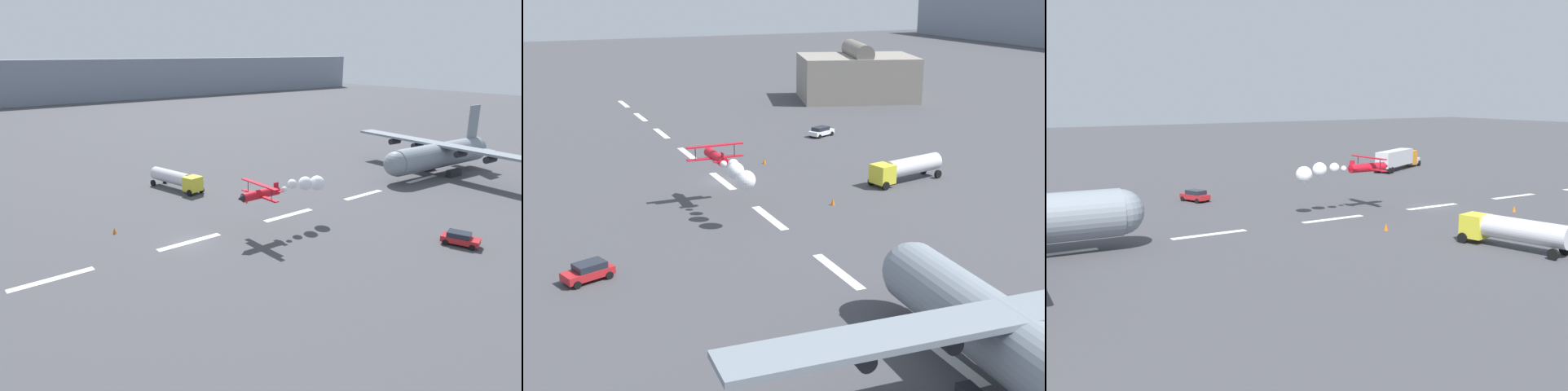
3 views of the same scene
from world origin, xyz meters
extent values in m
plane|color=#424247|center=(0.00, 0.00, 0.00)|extent=(440.00, 440.00, 0.00)
cube|color=white|center=(-60.23, 0.00, 0.01)|extent=(8.00, 0.90, 0.01)
cube|color=white|center=(-45.17, 0.00, 0.01)|extent=(8.00, 0.90, 0.01)
cube|color=white|center=(-30.11, 0.00, 0.01)|extent=(8.00, 0.90, 0.01)
cube|color=white|center=(-15.06, 0.00, 0.01)|extent=(8.00, 0.90, 0.01)
cube|color=white|center=(0.00, 0.00, 0.01)|extent=(8.00, 0.90, 0.01)
cube|color=white|center=(15.06, 0.00, 0.01)|extent=(8.00, 0.90, 0.01)
cube|color=white|center=(30.11, 0.00, 0.01)|extent=(8.00, 0.90, 0.01)
cube|color=white|center=(45.17, 0.00, 0.01)|extent=(8.00, 0.90, 0.01)
cylinder|color=gray|center=(50.43, 0.47, 3.39)|extent=(22.73, 5.59, 4.38)
sphere|color=gray|center=(39.18, 1.08, 3.39)|extent=(4.16, 4.16, 4.16)
cube|color=gray|center=(50.43, 0.47, 5.36)|extent=(5.08, 34.98, 0.40)
cylinder|color=black|center=(49.79, -3.86, 4.46)|extent=(2.46, 1.23, 1.10)
cylinder|color=black|center=(49.51, -9.08, 4.46)|extent=(2.46, 1.23, 1.10)
cylinder|color=red|center=(7.81, -3.26, 5.11)|extent=(5.10, 1.09, 1.06)
cube|color=red|center=(7.61, -3.26, 4.96)|extent=(0.65, 6.30, 0.12)
cube|color=red|center=(7.61, -3.26, 6.32)|extent=(0.65, 6.30, 0.12)
cylinder|color=black|center=(7.62, -5.46, 5.64)|extent=(0.08, 0.08, 1.37)
cylinder|color=black|center=(7.60, -1.06, 5.64)|extent=(0.08, 0.08, 1.37)
cube|color=red|center=(10.10, -3.25, 5.56)|extent=(0.70, 0.10, 1.10)
cube|color=red|center=(10.10, -3.25, 5.16)|extent=(0.61, 2.00, 0.08)
cone|color=black|center=(4.91, -3.27, 5.11)|extent=(0.70, 0.91, 0.90)
sphere|color=white|center=(11.16, -3.52, 5.14)|extent=(0.70, 0.70, 0.70)
sphere|color=white|center=(12.83, -3.05, 5.40)|extent=(1.17, 1.17, 1.17)
sphere|color=white|center=(14.66, -3.44, 5.26)|extent=(1.70, 1.70, 1.70)
sphere|color=white|center=(16.93, -3.22, 4.85)|extent=(1.93, 1.93, 1.93)
cube|color=yellow|center=(9.89, 16.46, 1.60)|extent=(2.82, 2.67, 2.20)
cylinder|color=silver|center=(8.80, 21.40, 1.85)|extent=(3.76, 8.18, 2.10)
cylinder|color=black|center=(11.20, 16.13, 0.50)|extent=(0.53, 1.05, 1.00)
cylinder|color=black|center=(9.29, 24.74, 0.50)|extent=(0.53, 1.05, 1.00)
cylinder|color=black|center=(8.85, 15.61, 0.50)|extent=(0.53, 1.05, 1.00)
cylinder|color=black|center=(6.95, 24.22, 0.50)|extent=(0.53, 1.05, 1.00)
cube|color=#B21E23|center=(23.74, -19.47, 0.65)|extent=(3.04, 4.42, 0.65)
cube|color=#1E232D|center=(23.68, -19.28, 1.25)|extent=(2.37, 2.84, 0.55)
cylinder|color=black|center=(25.06, -20.51, 0.32)|extent=(0.42, 0.68, 0.64)
cylinder|color=black|center=(24.12, -17.83, 0.32)|extent=(0.42, 0.68, 0.64)
cylinder|color=black|center=(23.36, -21.11, 0.32)|extent=(0.42, 0.68, 0.64)
cylinder|color=black|center=(22.42, -18.43, 0.32)|extent=(0.42, 0.68, 0.64)
cube|color=white|center=(-18.11, 22.36, 0.65)|extent=(3.43, 4.65, 0.65)
cube|color=#1E232D|center=(-18.03, 22.18, 1.25)|extent=(2.58, 3.03, 0.55)
cylinder|color=black|center=(-19.55, 23.35, 0.32)|extent=(0.47, 0.67, 0.64)
cylinder|color=black|center=(-18.30, 20.62, 0.32)|extent=(0.47, 0.67, 0.64)
cylinder|color=black|center=(-17.92, 24.10, 0.32)|extent=(0.47, 0.67, 0.64)
cylinder|color=black|center=(-16.66, 21.37, 0.32)|extent=(0.47, 0.67, 0.64)
cube|color=gray|center=(-47.24, 44.70, 4.38)|extent=(22.38, 26.43, 8.75)
cylinder|color=slate|center=(-47.24, 44.70, 9.65)|extent=(15.94, 8.08, 3.60)
cone|color=orange|center=(-5.84, 7.85, 0.38)|extent=(0.44, 0.44, 0.75)
cone|color=orange|center=(13.83, 7.91, 0.38)|extent=(0.44, 0.44, 0.75)
camera|label=1|loc=(-24.05, -44.44, 21.01)|focal=32.32mm
camera|label=2|loc=(78.34, -25.87, 23.37)|focal=48.59mm
camera|label=3|loc=(54.99, 58.32, 14.08)|focal=43.90mm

